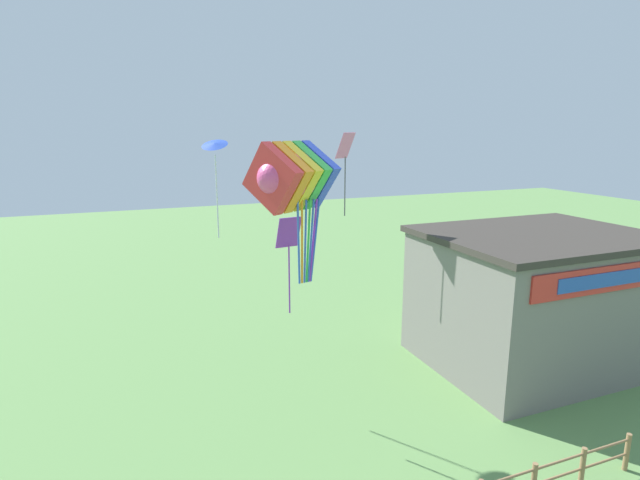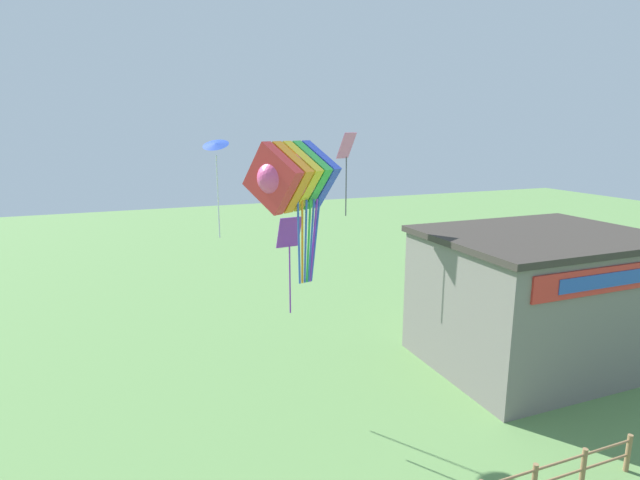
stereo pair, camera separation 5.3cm
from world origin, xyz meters
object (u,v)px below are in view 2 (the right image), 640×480
Objects in this scene: seaside_building at (536,298)px; kite_blue_delta at (216,150)px; kite_rainbow_parafoil at (293,177)px; kite_purple_streamer at (289,245)px; kite_pink_diamond at (346,156)px.

seaside_building is 2.43× the size of kite_blue_delta.
kite_rainbow_parafoil is 1.18× the size of kite_purple_streamer.
kite_rainbow_parafoil reaches higher than kite_blue_delta.
kite_blue_delta reaches higher than seaside_building.
kite_rainbow_parafoil is at bearing -124.03° from kite_pink_diamond.
kite_rainbow_parafoil is 5.93m from kite_blue_delta.
kite_pink_diamond is at bearing 148.24° from seaside_building.
seaside_building is at bearing 0.94° from kite_purple_streamer.
seaside_building is at bearing -31.76° from kite_pink_diamond.
kite_purple_streamer is at bearing -179.06° from seaside_building.
kite_purple_streamer reaches higher than seaside_building.
kite_purple_streamer is at bearing -132.08° from kite_pink_diamond.
kite_pink_diamond reaches higher than seaside_building.
seaside_building is 10.78m from kite_purple_streamer.
seaside_building is at bearing 13.10° from kite_rainbow_parafoil.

